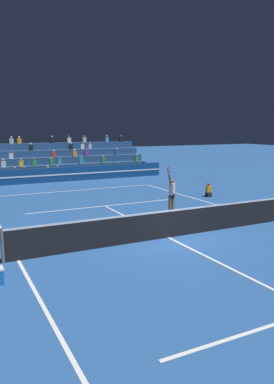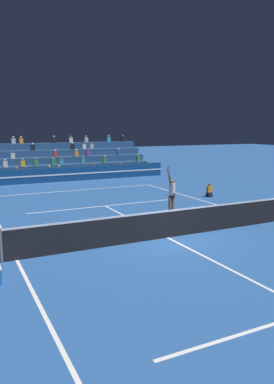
% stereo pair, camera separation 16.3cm
% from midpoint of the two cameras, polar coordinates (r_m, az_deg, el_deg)
% --- Properties ---
extents(ground_plane, '(120.00, 120.00, 0.00)m').
position_cam_midpoint_polar(ground_plane, '(14.30, 4.46, -6.94)').
color(ground_plane, '#285699').
extents(court_lines, '(11.10, 23.90, 0.01)m').
position_cam_midpoint_polar(court_lines, '(14.30, 4.46, -6.92)').
color(court_lines, white).
rests_on(court_lines, ground).
extents(tennis_net, '(12.00, 0.10, 1.10)m').
position_cam_midpoint_polar(tennis_net, '(14.15, 4.49, -4.83)').
color(tennis_net, slate).
rests_on(tennis_net, ground).
extents(sponsor_banner_wall, '(18.00, 0.26, 1.10)m').
position_cam_midpoint_polar(sponsor_banner_wall, '(29.13, -12.43, 2.58)').
color(sponsor_banner_wall, navy).
rests_on(sponsor_banner_wall, ground).
extents(bleacher_stand, '(17.45, 4.75, 3.38)m').
position_cam_midpoint_polar(bleacher_stand, '(32.75, -14.14, 4.13)').
color(bleacher_stand, navy).
rests_on(bleacher_stand, ground).
extents(ball_kid_courtside, '(0.30, 0.36, 0.84)m').
position_cam_midpoint_polar(ball_kid_courtside, '(22.81, 10.64, 0.12)').
color(ball_kid_courtside, black).
rests_on(ball_kid_courtside, ground).
extents(tennis_player, '(0.88, 0.74, 2.45)m').
position_cam_midpoint_polar(tennis_player, '(17.74, 5.05, -0.37)').
color(tennis_player, brown).
rests_on(tennis_player, ground).
extents(tennis_ball, '(0.07, 0.07, 0.07)m').
position_cam_midpoint_polar(tennis_ball, '(21.33, 3.19, -1.21)').
color(tennis_ball, '#C6DB33').
rests_on(tennis_ball, ground).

